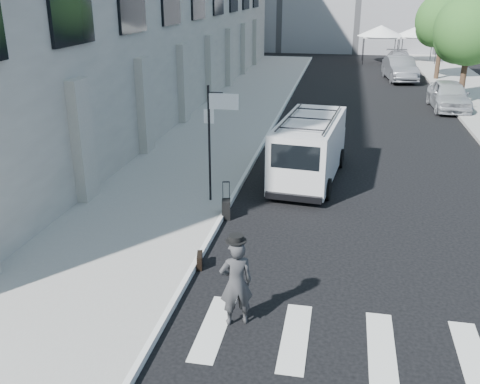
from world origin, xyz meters
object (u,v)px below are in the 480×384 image
at_px(cargo_van, 310,148).
at_px(parked_car_c, 399,60).
at_px(parked_car_a, 449,95).
at_px(suitcase, 226,209).
at_px(briefcase, 200,261).
at_px(parked_car_b, 400,69).
at_px(businessman, 236,283).

height_order(cargo_van, parked_car_c, cargo_van).
distance_m(parked_car_a, parked_car_c, 15.38).
distance_m(suitcase, parked_car_c, 32.84).
bearing_deg(suitcase, parked_car_a, 51.21).
bearing_deg(briefcase, parked_car_a, 53.92).
distance_m(cargo_van, parked_car_c, 28.56).
height_order(parked_car_a, parked_car_b, parked_car_b).
bearing_deg(cargo_van, suitcase, -111.98).
bearing_deg(cargo_van, businessman, -89.11).
distance_m(briefcase, parked_car_b, 29.96).
relative_size(suitcase, parked_car_c, 0.22).
height_order(businessman, parked_car_b, businessman).
relative_size(parked_car_a, parked_car_b, 0.91).
distance_m(parked_car_a, parked_car_b, 9.68).
xyz_separation_m(suitcase, cargo_van, (2.08, 3.94, 0.82)).
bearing_deg(parked_car_c, briefcase, -103.65).
relative_size(cargo_van, parked_car_b, 1.13).
xyz_separation_m(cargo_van, parked_car_c, (5.25, 28.07, -0.39)).
bearing_deg(parked_car_a, suitcase, -118.81).
xyz_separation_m(parked_car_b, parked_car_c, (0.43, 5.81, -0.12)).
height_order(briefcase, parked_car_b, parked_car_b).
relative_size(briefcase, parked_car_c, 0.09).
height_order(briefcase, cargo_van, cargo_van).
height_order(businessman, parked_car_a, businessman).
xyz_separation_m(businessman, parked_car_b, (5.60, 31.20, -0.07)).
bearing_deg(briefcase, suitcase, 77.82).
bearing_deg(parked_car_b, suitcase, -111.04).
relative_size(cargo_van, parked_car_c, 1.17).
xyz_separation_m(suitcase, parked_car_b, (6.90, 26.20, 0.55)).
bearing_deg(parked_car_b, businessman, -106.46).
bearing_deg(suitcase, briefcase, -101.25).
bearing_deg(cargo_van, parked_car_a, 68.47).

